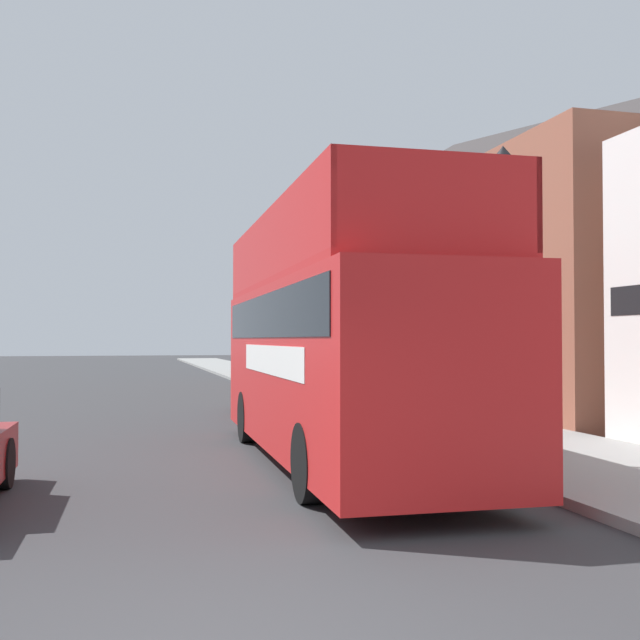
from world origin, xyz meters
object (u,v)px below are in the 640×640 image
at_px(parked_car_ahead_of_bus, 280,391).
at_px(lamp_post_nearest, 504,245).
at_px(tour_bus, 337,350).
at_px(lamp_post_second, 350,297).

xyz_separation_m(parked_car_ahead_of_bus, lamp_post_nearest, (1.76, -9.07, 2.89)).
relative_size(tour_bus, parked_car_ahead_of_bus, 2.10).
bearing_deg(tour_bus, lamp_post_second, 72.43).
xyz_separation_m(lamp_post_nearest, lamp_post_second, (-0.10, 7.97, -0.40)).
relative_size(tour_bus, lamp_post_nearest, 1.91).
distance_m(lamp_post_nearest, lamp_post_second, 7.98).
xyz_separation_m(tour_bus, lamp_post_second, (2.27, 6.62, 1.28)).
relative_size(parked_car_ahead_of_bus, lamp_post_nearest, 0.91).
bearing_deg(lamp_post_nearest, parked_car_ahead_of_bus, 101.00).
xyz_separation_m(tour_bus, parked_car_ahead_of_bus, (0.61, 7.71, -1.21)).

